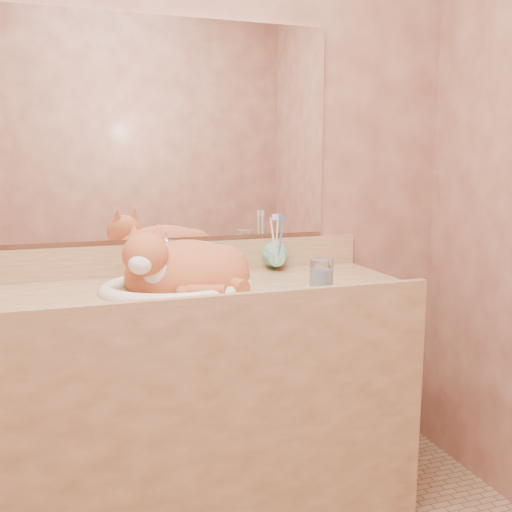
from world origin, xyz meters
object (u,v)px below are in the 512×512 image
object	(u,v)px
cat	(182,267)
toothbrush_cup	(277,259)
water_glass	(322,273)
soap_dispenser	(233,255)
vanity_counter	(180,406)
sink_basin	(177,267)

from	to	relation	value
cat	toothbrush_cup	size ratio (longest dim) A/B	3.93
toothbrush_cup	water_glass	world-z (taller)	water_glass
toothbrush_cup	cat	bearing A→B (deg)	-158.03
cat	soap_dispenser	bearing A→B (deg)	38.11
cat	water_glass	distance (m)	0.47
vanity_counter	soap_dispenser	bearing A→B (deg)	19.24
water_glass	cat	bearing A→B (deg)	159.36
cat	water_glass	bearing A→B (deg)	-4.84
sink_basin	water_glass	size ratio (longest dim) A/B	5.39
vanity_counter	cat	bearing A→B (deg)	-20.99
soap_dispenser	toothbrush_cup	xyz separation A→B (m)	(0.20, 0.08, -0.04)
toothbrush_cup	water_glass	bearing A→B (deg)	-84.06
soap_dispenser	toothbrush_cup	world-z (taller)	soap_dispenser
sink_basin	toothbrush_cup	world-z (taller)	sink_basin
vanity_counter	soap_dispenser	size ratio (longest dim) A/B	8.63
cat	sink_basin	bearing A→B (deg)	-130.15
sink_basin	soap_dispenser	world-z (taller)	soap_dispenser
vanity_counter	toothbrush_cup	bearing A→B (deg)	20.38
sink_basin	toothbrush_cup	distance (m)	0.46
vanity_counter	cat	distance (m)	0.50
vanity_counter	cat	size ratio (longest dim) A/B	3.70
cat	toothbrush_cup	world-z (taller)	cat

